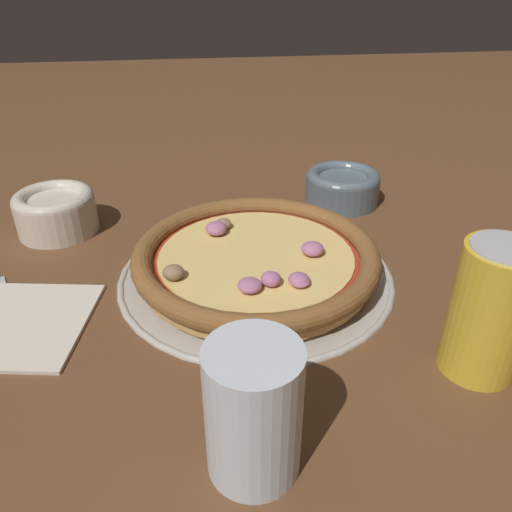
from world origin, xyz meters
The scene contains 9 objects.
ground_plane centered at (0.00, 0.00, 0.00)m, with size 3.00×3.00×0.00m, color brown.
pizza_tray centered at (0.00, 0.00, 0.00)m, with size 0.32×0.32×0.01m.
pizza centered at (0.00, 0.00, 0.02)m, with size 0.28×0.28×0.04m.
bowl_near centered at (0.18, -0.16, 0.03)m, with size 0.11×0.11×0.05m.
bowl_far centered at (0.15, 0.25, 0.03)m, with size 0.10×0.10×0.06m.
drinking_cup centered at (-0.25, 0.04, 0.05)m, with size 0.07×0.07×0.11m.
napkin centered at (-0.06, 0.24, 0.00)m, with size 0.16×0.14×0.01m.
fork centered at (-0.05, 0.26, 0.00)m, with size 0.16×0.07×0.00m.
beverage_can centered at (-0.18, -0.17, 0.06)m, with size 0.07×0.07×0.12m.
Camera 1 is at (-0.48, 0.07, 0.32)m, focal length 35.00 mm.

